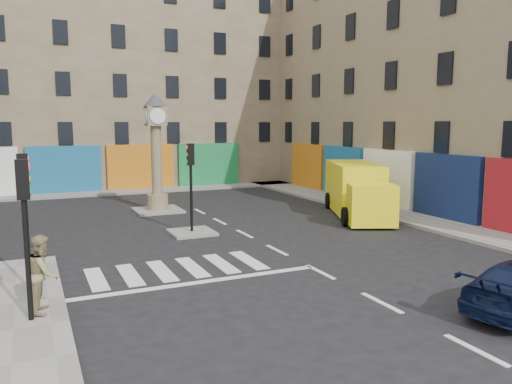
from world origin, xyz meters
TOP-DOWN VIEW (x-y plane):
  - ground at (0.00, 0.00)m, footprint 120.00×120.00m
  - sidewalk_right at (8.70, 10.00)m, footprint 2.60×30.00m
  - sidewalk_far at (-4.00, 22.20)m, footprint 32.00×2.40m
  - island_near at (-2.00, 8.00)m, footprint 1.80×1.80m
  - island_far at (-2.00, 14.00)m, footprint 2.40×2.40m
  - building_right at (15.00, 10.00)m, footprint 10.00×30.00m
  - building_far at (-4.00, 28.00)m, footprint 32.00×10.00m
  - traffic_light_left_near at (-8.30, 0.20)m, footprint 0.28×0.22m
  - traffic_light_left_far at (-8.30, 2.60)m, footprint 0.28×0.22m
  - traffic_light_island at (-2.00, 8.00)m, footprint 0.28×0.22m
  - clock_pillar at (-2.00, 14.00)m, footprint 1.20×1.20m
  - yellow_van at (6.97, 8.72)m, footprint 4.84×7.43m
  - pedestrian_tan at (-8.00, 0.65)m, footprint 0.84×1.01m

SIDE VIEW (x-z plane):
  - ground at x=0.00m, z-range 0.00..0.00m
  - island_near at x=-2.00m, z-range 0.00..0.12m
  - island_far at x=-2.00m, z-range 0.00..0.12m
  - sidewalk_right at x=8.70m, z-range 0.00..0.15m
  - sidewalk_far at x=-4.00m, z-range 0.00..0.15m
  - pedestrian_tan at x=-8.00m, z-range 0.15..2.03m
  - yellow_van at x=6.97m, z-range -0.01..2.60m
  - traffic_light_island at x=-2.00m, z-range 0.74..4.44m
  - traffic_light_left_near at x=-8.30m, z-range 0.77..4.47m
  - traffic_light_left_far at x=-8.30m, z-range 0.77..4.47m
  - clock_pillar at x=-2.00m, z-range 0.50..6.60m
  - building_right at x=15.00m, z-range 0.00..16.00m
  - building_far at x=-4.00m, z-range 0.00..17.00m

